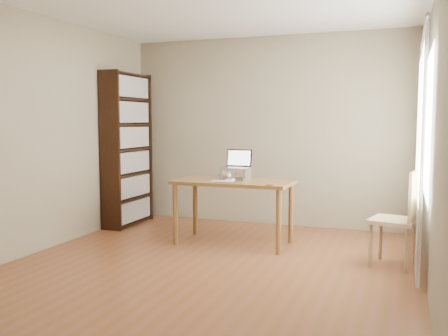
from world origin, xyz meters
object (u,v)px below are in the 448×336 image
laptop (237,163)px  chair (402,215)px  keyboard (222,182)px  cat (236,174)px  bookshelf (127,149)px  desk (233,189)px

laptop → chair: 1.96m
keyboard → cat: cat is taller
cat → bookshelf: bearing=167.8°
bookshelf → keyboard: 1.88m
laptop → keyboard: 0.40m
keyboard → bookshelf: bearing=151.6°
desk → chair: 1.90m
desk → cat: (-0.01, 0.11, 0.16)m
desk → cat: bearing=94.6°
bookshelf → chair: (3.61, -0.87, -0.53)m
desk → cat: cat is taller
bookshelf → cat: bookshelf is taller
chair → laptop: bearing=179.8°
chair → keyboard: bearing=-169.5°
laptop → bookshelf: bearing=167.7°
bookshelf → desk: 1.87m
desk → laptop: laptop is taller
desk → chair: chair is taller
keyboard → cat: bearing=77.5°
cat → keyboard: bearing=-96.6°
laptop → cat: (-0.01, -0.02, -0.13)m
keyboard → cat: (0.05, 0.33, 0.05)m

